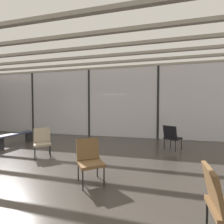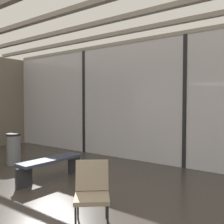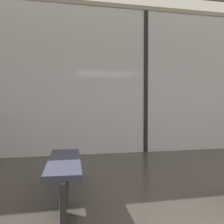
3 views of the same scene
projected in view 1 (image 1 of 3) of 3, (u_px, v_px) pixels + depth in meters
The scene contains 10 objects.
glass_curtain_wall at pixel (89, 103), 8.37m from camera, with size 14.00×0.08×3.46m, color silver.
window_mullion_0 at pixel (33, 103), 9.21m from camera, with size 0.10×0.12×3.46m, color black.
window_mullion_1 at pixel (89, 103), 8.37m from camera, with size 0.10×0.12×3.46m, color black.
window_mullion_2 at pixel (158, 102), 7.52m from camera, with size 0.10×0.12×3.46m, color black.
ceiling_slats at pixel (50, 46), 5.10m from camera, with size 13.72×6.72×0.10m.
parked_airplane at pixel (97, 103), 13.34m from camera, with size 13.46×3.64×3.64m.
lounge_chair_0 at pixel (172, 136), 5.62m from camera, with size 0.70×0.71×0.87m.
lounge_chair_3 at pixel (89, 158), 3.27m from camera, with size 0.70×0.71×0.87m.
lounge_chair_4 at pixel (42, 140), 4.89m from camera, with size 0.70×0.71×0.87m.
waiting_bench at pixel (15, 136), 6.31m from camera, with size 0.50×1.70×0.47m.
Camera 1 is at (3.19, -2.64, 1.56)m, focal length 25.33 mm.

